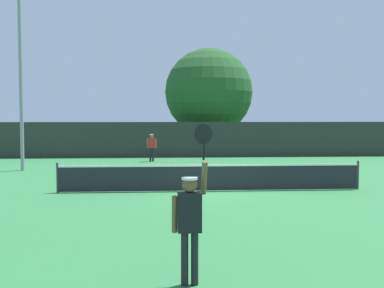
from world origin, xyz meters
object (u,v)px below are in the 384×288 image
(parked_car_far, at_px, (303,140))
(parked_car_mid, at_px, (212,141))
(player_serving, at_px, (190,214))
(light_pole, at_px, (20,62))
(tennis_ball, at_px, (263,189))
(parked_car_near, at_px, (152,140))
(player_receiving, at_px, (152,145))
(large_tree, at_px, (209,92))

(parked_car_far, bearing_deg, parked_car_mid, -170.53)
(player_serving, bearing_deg, light_pole, 114.00)
(tennis_ball, height_order, parked_car_mid, parked_car_mid)
(light_pole, distance_m, parked_car_near, 17.34)
(player_receiving, relative_size, light_pole, 0.17)
(player_serving, relative_size, tennis_ball, 38.23)
(parked_car_mid, relative_size, parked_car_far, 1.03)
(light_pole, height_order, parked_car_mid, light_pole)
(player_serving, bearing_deg, parked_car_far, 69.58)
(light_pole, bearing_deg, parked_car_near, 67.91)
(tennis_ball, xyz_separation_m, large_tree, (-0.11, 18.27, 4.52))
(player_serving, relative_size, parked_car_near, 0.59)
(player_serving, xyz_separation_m, parked_car_near, (-1.10, 32.06, -0.38))
(parked_car_mid, bearing_deg, parked_car_near, 153.06)
(tennis_ball, xyz_separation_m, parked_car_mid, (0.36, 20.51, 0.74))
(player_serving, relative_size, large_tree, 0.33)
(large_tree, xyz_separation_m, parked_car_far, (8.49, 3.63, -3.78))
(tennis_ball, relative_size, parked_car_mid, 0.02)
(light_pole, relative_size, large_tree, 1.24)
(light_pole, bearing_deg, parked_car_far, 37.95)
(parked_car_mid, height_order, parked_car_far, same)
(light_pole, relative_size, parked_car_near, 2.20)
(player_receiving, bearing_deg, parked_car_near, -89.30)
(light_pole, bearing_deg, tennis_ball, -33.11)
(player_serving, bearing_deg, player_receiving, 92.65)
(light_pole, bearing_deg, parked_car_mid, 50.65)
(light_pole, xyz_separation_m, parked_car_far, (19.11, 14.90, -4.66))
(player_receiving, distance_m, parked_car_mid, 10.33)
(tennis_ball, bearing_deg, player_receiving, 110.86)
(large_tree, bearing_deg, parked_car_near, 135.89)
(player_serving, relative_size, light_pole, 0.27)
(light_pole, relative_size, parked_car_far, 2.31)
(light_pole, xyz_separation_m, parked_car_near, (6.28, 15.48, -4.66))
(parked_car_near, distance_m, parked_car_mid, 5.19)
(tennis_ball, relative_size, parked_car_near, 0.02)
(parked_car_far, bearing_deg, large_tree, -157.18)
(large_tree, distance_m, parked_car_mid, 4.42)
(tennis_ball, bearing_deg, parked_car_near, 101.18)
(large_tree, relative_size, parked_car_far, 1.87)
(player_receiving, height_order, parked_car_near, parked_car_near)
(player_serving, bearing_deg, parked_car_near, 91.97)
(player_receiving, height_order, light_pole, light_pole)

